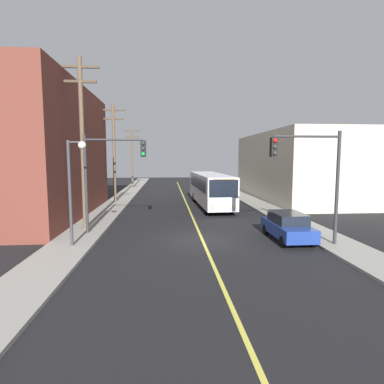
{
  "coord_description": "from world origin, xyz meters",
  "views": [
    {
      "loc": [
        -2.03,
        -17.81,
        4.74
      ],
      "look_at": [
        0.0,
        7.62,
        2.0
      ],
      "focal_mm": 29.59,
      "sensor_mm": 36.0,
      "label": 1
    }
  ],
  "objects": [
    {
      "name": "street_lamp_left",
      "position": [
        -6.83,
        -1.06,
        3.74
      ],
      "size": [
        0.98,
        0.4,
        5.5
      ],
      "color": "#38383D",
      "rests_on": "sidewalk_left"
    },
    {
      "name": "building_right_warehouse",
      "position": [
        14.49,
        18.05,
        3.77
      ],
      "size": [
        12.0,
        20.38,
        7.55
      ],
      "color": "beige",
      "rests_on": "ground"
    },
    {
      "name": "lane_stripe_center",
      "position": [
        0.0,
        15.0,
        0.01
      ],
      "size": [
        0.16,
        60.0,
        0.01
      ],
      "primitive_type": "cube",
      "color": "#D8CC4C",
      "rests_on": "ground"
    },
    {
      "name": "traffic_signal_right_corner",
      "position": [
        5.41,
        -1.86,
        4.3
      ],
      "size": [
        3.75,
        0.48,
        6.0
      ],
      "color": "#2D2D33",
      "rests_on": "sidewalk_right"
    },
    {
      "name": "sidewalk_left",
      "position": [
        -7.25,
        10.0,
        0.07
      ],
      "size": [
        2.5,
        90.0,
        0.15
      ],
      "primitive_type": "cube",
      "color": "gray",
      "rests_on": "ground"
    },
    {
      "name": "utility_pole_far",
      "position": [
        -7.38,
        32.12,
        5.33
      ],
      "size": [
        2.4,
        0.28,
        9.37
      ],
      "color": "brown",
      "rests_on": "sidewalk_left"
    },
    {
      "name": "utility_pole_mid",
      "position": [
        -7.51,
        16.05,
        5.72
      ],
      "size": [
        2.4,
        0.28,
        10.12
      ],
      "color": "brown",
      "rests_on": "sidewalk_left"
    },
    {
      "name": "parked_car_blue",
      "position": [
        4.9,
        -0.38,
        0.84
      ],
      "size": [
        1.83,
        4.4,
        1.62
      ],
      "color": "navy",
      "rests_on": "ground"
    },
    {
      "name": "utility_pole_near",
      "position": [
        -7.42,
        3.21,
        6.11
      ],
      "size": [
        2.4,
        0.28,
        10.89
      ],
      "color": "brown",
      "rests_on": "sidewalk_left"
    },
    {
      "name": "city_bus",
      "position": [
        2.2,
        12.68,
        1.82
      ],
      "size": [
        3.02,
        12.23,
        3.2
      ],
      "color": "silver",
      "rests_on": "ground"
    },
    {
      "name": "ground_plane",
      "position": [
        0.0,
        0.0,
        0.0
      ],
      "size": [
        120.0,
        120.0,
        0.0
      ],
      "primitive_type": "plane",
      "color": "black"
    },
    {
      "name": "building_left_brick",
      "position": [
        -13.49,
        8.46,
        5.21
      ],
      "size": [
        10.0,
        17.35,
        10.42
      ],
      "color": "brown",
      "rests_on": "ground"
    },
    {
      "name": "traffic_signal_left_corner",
      "position": [
        -5.41,
        1.81,
        4.3
      ],
      "size": [
        3.75,
        0.48,
        6.0
      ],
      "color": "#2D2D33",
      "rests_on": "sidewalk_left"
    },
    {
      "name": "sidewalk_right",
      "position": [
        7.25,
        10.0,
        0.07
      ],
      "size": [
        2.5,
        90.0,
        0.15
      ],
      "primitive_type": "cube",
      "color": "gray",
      "rests_on": "ground"
    }
  ]
}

